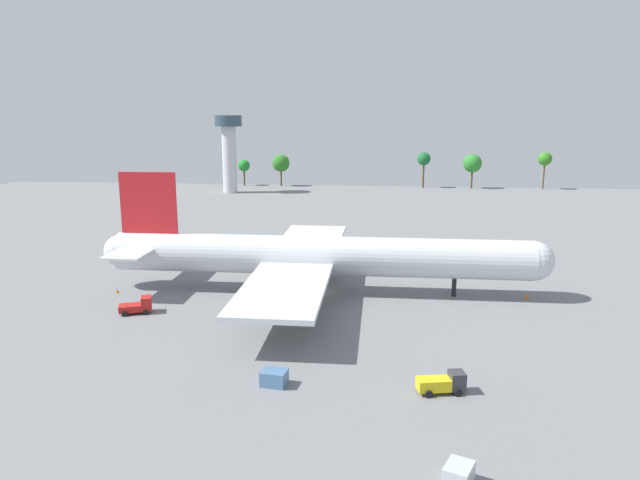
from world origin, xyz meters
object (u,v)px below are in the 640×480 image
pushback_tractor (138,306)px  cargo_container_aft (459,475)px  cargo_container_fore (274,378)px  safety_cone_tail (117,291)px  control_tower (229,145)px  cargo_airplane (317,256)px  safety_cone_nose (527,296)px  baggage_tug (279,250)px  maintenance_van (443,383)px

pushback_tractor → cargo_container_aft: size_ratio=1.62×
cargo_container_fore → safety_cone_tail: size_ratio=3.93×
pushback_tractor → safety_cone_tail: 11.68m
pushback_tractor → control_tower: bearing=98.7°
cargo_airplane → safety_cone_tail: (-32.01, -3.85, -5.57)m
cargo_airplane → pushback_tractor: size_ratio=14.35×
cargo_container_fore → control_tower: bearing=106.0°
cargo_container_fore → safety_cone_nose: (33.83, 33.56, -0.39)m
baggage_tug → cargo_container_aft: size_ratio=1.56×
baggage_tug → maintenance_van: (27.10, -57.88, -0.05)m
safety_cone_nose → safety_cone_tail: (-64.89, -3.64, -0.05)m
cargo_airplane → baggage_tug: 26.75m
maintenance_van → pushback_tractor: 46.29m
cargo_container_fore → cargo_container_aft: bearing=-42.1°
baggage_tug → maintenance_van: bearing=-64.9°
pushback_tractor → safety_cone_tail: pushback_tractor is taller
safety_cone_tail → baggage_tug: bearing=52.4°
cargo_airplane → maintenance_van: size_ratio=13.97×
baggage_tug → cargo_container_fore: (9.48, -57.93, -0.32)m
maintenance_van → control_tower: 165.05m
maintenance_van → safety_cone_nose: 37.24m
baggage_tug → safety_cone_nose: bearing=-29.4°
maintenance_van → pushback_tractor: pushback_tractor is taller
safety_cone_tail → maintenance_van: bearing=-31.5°
cargo_airplane → safety_cone_tail: bearing=-173.1°
pushback_tractor → safety_cone_nose: bearing=12.4°
cargo_airplane → control_tower: 127.28m
safety_cone_tail → pushback_tractor: bearing=-51.0°
pushback_tractor → cargo_container_aft: bearing=-41.7°
cargo_airplane → safety_cone_nose: bearing=-0.4°
safety_cone_nose → safety_cone_tail: 64.99m
maintenance_van → safety_cone_nose: maintenance_van is taller
pushback_tractor → cargo_container_aft: 54.89m
pushback_tractor → control_tower: (-20.06, 131.55, 15.93)m
maintenance_van → cargo_container_fore: 17.62m
control_tower → maintenance_van: bearing=-68.1°
safety_cone_nose → safety_cone_tail: size_ratio=1.12×
safety_cone_nose → cargo_container_fore: bearing=-135.2°
cargo_container_aft → cargo_airplane: bearing=108.3°
safety_cone_nose → pushback_tractor: bearing=-167.6°
maintenance_van → control_tower: control_tower is taller
cargo_container_aft → control_tower: size_ratio=0.11×
control_tower → safety_cone_tail: bearing=-84.1°
baggage_tug → cargo_container_fore: baggage_tug is taller
maintenance_van → cargo_container_aft: (-0.34, -15.68, -0.21)m
cargo_container_fore → control_tower: 159.40m
safety_cone_tail → control_tower: (-12.72, 122.50, 16.63)m
pushback_tractor → baggage_tug: bearing=69.0°
maintenance_van → safety_cone_tail: (-48.68, 29.88, -0.71)m
cargo_container_aft → baggage_tug: bearing=110.0°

